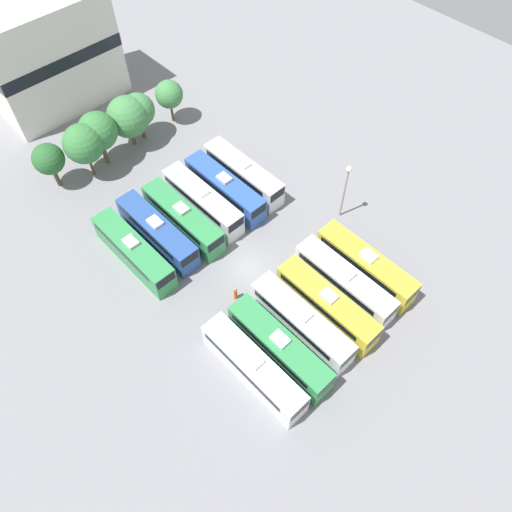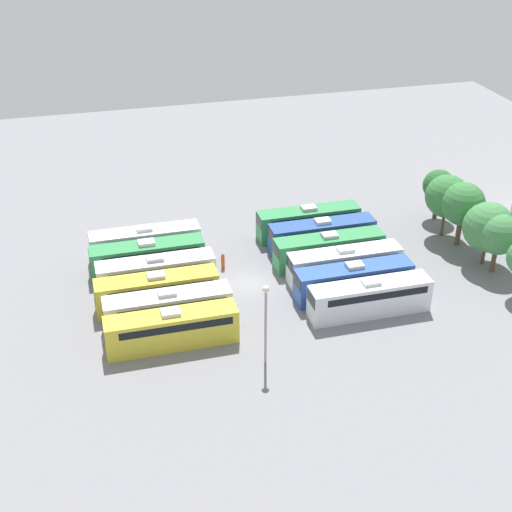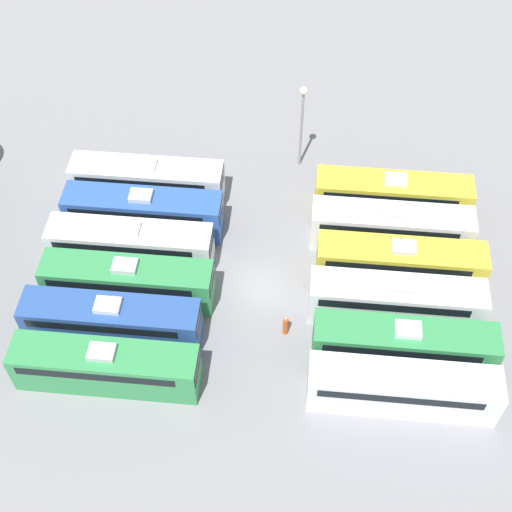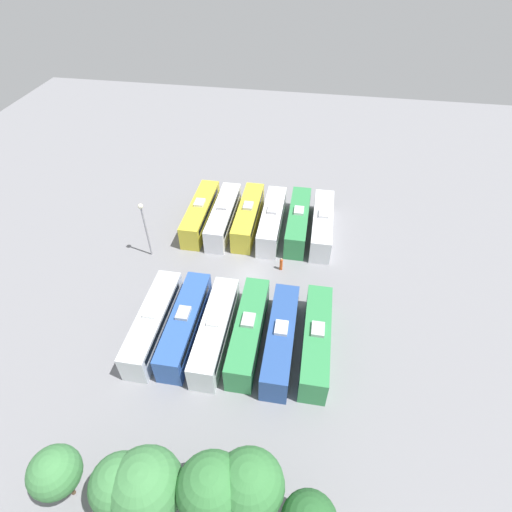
% 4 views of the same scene
% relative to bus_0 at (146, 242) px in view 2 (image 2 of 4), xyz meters
% --- Properties ---
extents(ground_plane, '(115.91, 115.91, 0.00)m').
position_rel_bus_0_xyz_m(ground_plane, '(7.89, 9.09, -1.74)').
color(ground_plane, gray).
extents(bus_0, '(2.49, 11.35, 3.53)m').
position_rel_bus_0_xyz_m(bus_0, '(0.00, 0.00, 0.00)').
color(bus_0, silver).
rests_on(bus_0, ground_plane).
extents(bus_1, '(2.49, 11.35, 3.53)m').
position_rel_bus_0_xyz_m(bus_1, '(3.10, -0.18, 0.00)').
color(bus_1, '#338C4C').
rests_on(bus_1, ground_plane).
extents(bus_2, '(2.49, 11.35, 3.53)m').
position_rel_bus_0_xyz_m(bus_2, '(6.44, 0.20, 0.00)').
color(bus_2, white).
rests_on(bus_2, ground_plane).
extents(bus_3, '(2.49, 11.35, 3.53)m').
position_rel_bus_0_xyz_m(bus_3, '(9.61, -0.15, 0.00)').
color(bus_3, gold).
rests_on(bus_3, ground_plane).
extents(bus_4, '(2.49, 11.35, 3.53)m').
position_rel_bus_0_xyz_m(bus_4, '(12.80, 0.37, 0.00)').
color(bus_4, white).
rests_on(bus_4, ground_plane).
extents(bus_5, '(2.49, 11.35, 3.53)m').
position_rel_bus_0_xyz_m(bus_5, '(15.93, 0.20, 0.00)').
color(bus_5, gold).
rests_on(bus_5, ground_plane).
extents(bus_6, '(2.49, 11.35, 3.53)m').
position_rel_bus_0_xyz_m(bus_6, '(-0.21, 17.93, 0.00)').
color(bus_6, '#338C4C').
rests_on(bus_6, ground_plane).
extents(bus_7, '(2.49, 11.35, 3.53)m').
position_rel_bus_0_xyz_m(bus_7, '(3.14, 18.33, 0.00)').
color(bus_7, '#284C93').
rests_on(bus_7, ground_plane).
extents(bus_8, '(2.49, 11.35, 3.53)m').
position_rel_bus_0_xyz_m(bus_8, '(6.31, 17.93, 0.00)').
color(bus_8, '#338C4C').
rests_on(bus_8, ground_plane).
extents(bus_9, '(2.49, 11.35, 3.53)m').
position_rel_bus_0_xyz_m(bus_9, '(9.49, 18.40, 0.00)').
color(bus_9, silver).
rests_on(bus_9, ground_plane).
extents(bus_10, '(2.49, 11.35, 3.53)m').
position_rel_bus_0_xyz_m(bus_10, '(12.61, 18.13, 0.00)').
color(bus_10, '#2D56A8').
rests_on(bus_10, ground_plane).
extents(bus_11, '(2.49, 11.35, 3.53)m').
position_rel_bus_0_xyz_m(bus_11, '(15.75, 18.44, 0.00)').
color(bus_11, silver).
rests_on(bus_11, ground_plane).
extents(worker_person, '(0.36, 0.36, 1.77)m').
position_rel_bus_0_xyz_m(worker_person, '(4.37, 7.22, -0.92)').
color(worker_person, '#CC4C19').
rests_on(worker_person, ground_plane).
extents(light_pole, '(0.60, 0.60, 7.54)m').
position_rel_bus_0_xyz_m(light_pole, '(20.39, 7.23, 3.40)').
color(light_pole, gray).
rests_on(light_pole, ground_plane).
extents(tree_0, '(3.62, 3.62, 5.99)m').
position_rel_bus_0_xyz_m(tree_0, '(-0.36, 33.43, 2.39)').
color(tree_0, brown).
rests_on(tree_0, ground_plane).
extents(tree_1, '(4.68, 4.68, 7.13)m').
position_rel_bus_0_xyz_m(tree_1, '(3.66, 32.20, 3.03)').
color(tree_1, brown).
rests_on(tree_1, ground_plane).
extents(tree_2, '(4.63, 4.63, 7.18)m').
position_rel_bus_0_xyz_m(tree_2, '(5.99, 32.82, 3.09)').
color(tree_2, brown).
rests_on(tree_2, ground_plane).
extents(tree_3, '(5.13, 5.13, 6.82)m').
position_rel_bus_0_xyz_m(tree_3, '(10.41, 33.27, 2.50)').
color(tree_3, brown).
rests_on(tree_3, ground_plane).
extents(tree_4, '(4.16, 4.16, 6.36)m').
position_rel_bus_0_xyz_m(tree_4, '(12.04, 33.44, 2.51)').
color(tree_4, brown).
rests_on(tree_4, ground_plane).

